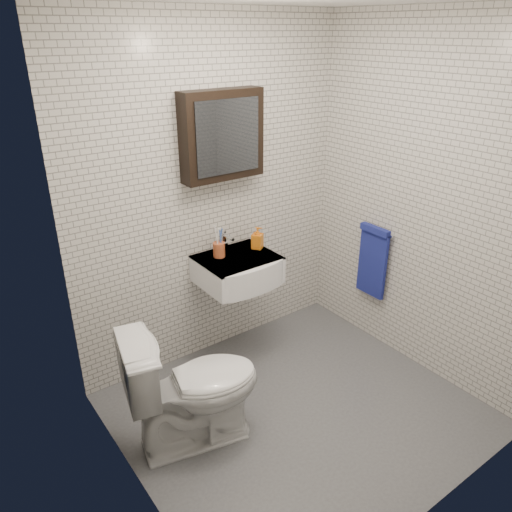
# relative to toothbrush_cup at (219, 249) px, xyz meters

# --- Properties ---
(ground) EXTENTS (2.20, 2.00, 0.01)m
(ground) POSITION_rel_toothbrush_cup_xyz_m (0.05, -0.86, -0.90)
(ground) COLOR #4E5055
(ground) RESTS_ON ground
(room_shell) EXTENTS (2.22, 2.02, 2.51)m
(room_shell) POSITION_rel_toothbrush_cup_xyz_m (0.05, -0.86, 0.56)
(room_shell) COLOR silver
(room_shell) RESTS_ON ground
(washbasin) EXTENTS (0.55, 0.50, 0.20)m
(washbasin) POSITION_rel_toothbrush_cup_xyz_m (0.10, -0.12, -0.15)
(washbasin) COLOR white
(washbasin) RESTS_ON room_shell
(faucet) EXTENTS (0.06, 0.20, 0.15)m
(faucet) POSITION_rel_toothbrush_cup_xyz_m (0.10, 0.07, 0.01)
(faucet) COLOR silver
(faucet) RESTS_ON washbasin
(mirror_cabinet) EXTENTS (0.60, 0.15, 0.60)m
(mirror_cabinet) POSITION_rel_toothbrush_cup_xyz_m (0.10, 0.07, 0.79)
(mirror_cabinet) COLOR black
(mirror_cabinet) RESTS_ON room_shell
(towel_rail) EXTENTS (0.09, 0.30, 0.58)m
(towel_rail) POSITION_rel_toothbrush_cup_xyz_m (1.09, -0.51, -0.19)
(towel_rail) COLOR silver
(towel_rail) RESTS_ON room_shell
(toothbrush_cup) EXTENTS (0.10, 0.10, 0.24)m
(toothbrush_cup) POSITION_rel_toothbrush_cup_xyz_m (0.00, 0.00, 0.00)
(toothbrush_cup) COLOR #AC4F2B
(toothbrush_cup) RESTS_ON washbasin
(soap_bottle) EXTENTS (0.11, 0.11, 0.17)m
(soap_bottle) POSITION_rel_toothbrush_cup_xyz_m (0.31, -0.04, 0.02)
(soap_bottle) COLOR #F8591A
(soap_bottle) RESTS_ON washbasin
(toilet) EXTENTS (0.88, 0.62, 0.82)m
(toilet) POSITION_rel_toothbrush_cup_xyz_m (-0.62, -0.66, -0.50)
(toilet) COLOR white
(toilet) RESTS_ON ground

